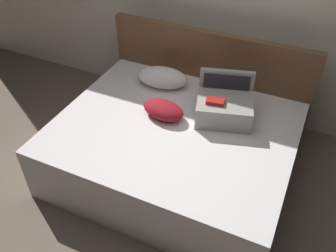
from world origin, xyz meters
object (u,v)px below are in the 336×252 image
at_px(hard_case_large, 224,106).
at_px(pillow_center_head, 162,78).
at_px(bed, 174,149).
at_px(pillow_near_headboard, 163,110).

relative_size(hard_case_large, pillow_center_head, 1.14).
distance_m(bed, pillow_center_head, 0.76).
bearing_deg(bed, pillow_near_headboard, 147.09).
height_order(hard_case_large, pillow_near_headboard, hard_case_large).
bearing_deg(pillow_near_headboard, pillow_center_head, 116.47).
relative_size(pillow_near_headboard, pillow_center_head, 0.79).
xyz_separation_m(hard_case_large, pillow_near_headboard, (-0.50, -0.22, -0.06)).
bearing_deg(hard_case_large, pillow_near_headboard, -172.48).
bearing_deg(bed, pillow_center_head, 124.44).
distance_m(bed, pillow_near_headboard, 0.39).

